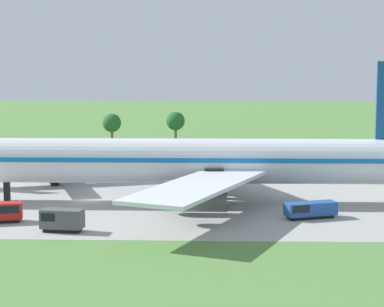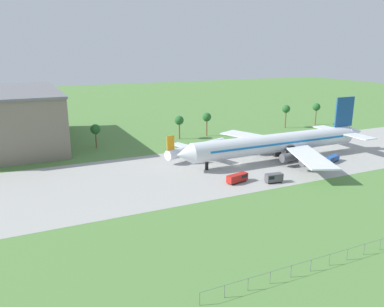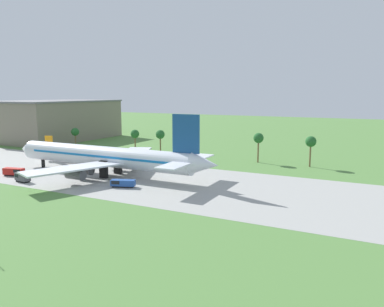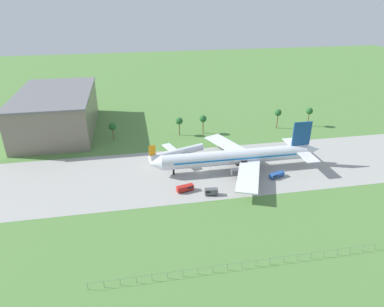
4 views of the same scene
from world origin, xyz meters
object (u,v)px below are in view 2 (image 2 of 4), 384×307
baggage_tug (238,178)px  terminal_building (8,118)px  regional_aircraft (197,149)px  jet_airliner (281,143)px  catering_van (273,178)px  fuel_truck (332,159)px

baggage_tug → terminal_building: size_ratio=0.11×
regional_aircraft → terminal_building: terminal_building is taller
jet_airliner → baggage_tug: jet_airliner is taller
catering_van → fuel_truck: bearing=15.1°
regional_aircraft → jet_airliner: bearing=-29.8°
jet_airliner → terminal_building: 99.30m
regional_aircraft → catering_van: regional_aircraft is taller
jet_airliner → baggage_tug: size_ratio=10.95×
baggage_tug → catering_van: 9.57m
jet_airliner → baggage_tug: (-24.32, -13.19, -4.35)m
jet_airliner → fuel_truck: size_ratio=10.89×
baggage_tug → fuel_truck: size_ratio=0.99×
fuel_truck → baggage_tug: bearing=-174.7°
regional_aircraft → baggage_tug: bearing=-91.1°
jet_airliner → catering_van: jet_airliner is taller
jet_airliner → catering_van: (-15.74, -17.42, -4.27)m
baggage_tug → catering_van: (8.58, -4.24, 0.08)m
jet_airliner → regional_aircraft: (-23.79, 13.62, -2.60)m
jet_airliner → fuel_truck: (12.75, -9.75, -4.54)m
fuel_truck → terminal_building: bearing=143.5°
catering_van → terminal_building: (-64.18, 76.17, 8.94)m
fuel_truck → catering_van: 29.51m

